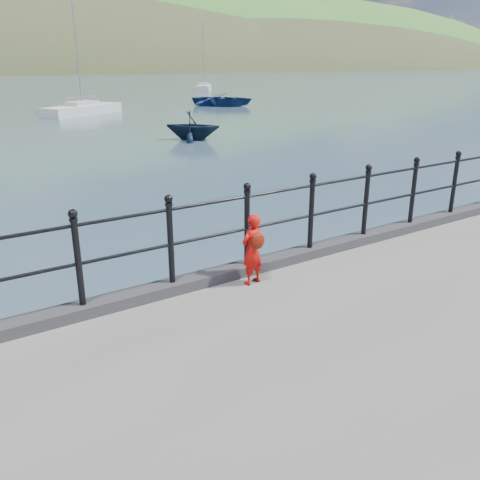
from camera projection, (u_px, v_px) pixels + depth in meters
ground at (208, 339)px, 7.58m from camera, size 600.00×600.00×0.00m
kerb at (211, 277)px, 7.10m from camera, size 60.00×0.30×0.15m
railing at (210, 226)px, 6.85m from camera, size 18.11×0.11×1.20m
far_shore at (12, 125)px, 223.29m from camera, size 830.00×200.00×156.00m
child at (252, 249)px, 6.91m from camera, size 0.41×0.35×1.00m
launch_blue at (223, 99)px, 46.67m from camera, size 6.65×6.89×1.16m
launch_navy at (193, 126)px, 26.44m from camera, size 3.75×3.75×1.50m
sailboat_far at (204, 88)px, 71.74m from camera, size 5.13×6.46×9.36m
sailboat_near at (83, 110)px, 39.27m from camera, size 7.04×5.23×9.54m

